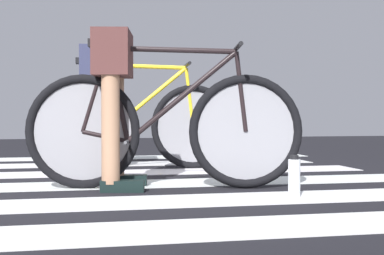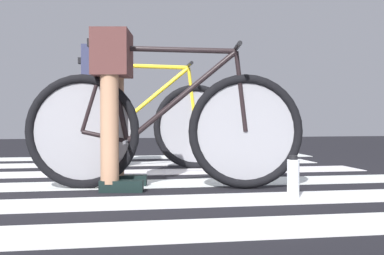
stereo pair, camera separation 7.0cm
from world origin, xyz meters
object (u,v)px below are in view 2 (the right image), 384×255
at_px(bicycle_2_of_2, 135,124).
at_px(water_bottle, 293,178).
at_px(cyclist_2_of_2, 97,90).
at_px(bicycle_1_of_2, 163,127).
at_px(cyclist_1_of_2, 113,87).

distance_m(bicycle_2_of_2, water_bottle, 1.94).
relative_size(bicycle_2_of_2, cyclist_2_of_2, 1.69).
bearing_deg(bicycle_1_of_2, water_bottle, -28.33).
xyz_separation_m(bicycle_1_of_2, cyclist_2_of_2, (-0.38, 1.28, 0.28)).
relative_size(bicycle_2_of_2, water_bottle, 7.26).
bearing_deg(water_bottle, bicycle_1_of_2, 141.26).
height_order(cyclist_1_of_2, water_bottle, cyclist_1_of_2).
height_order(bicycle_1_of_2, cyclist_1_of_2, cyclist_1_of_2).
xyz_separation_m(cyclist_1_of_2, cyclist_2_of_2, (-0.07, 1.23, 0.03)).
xyz_separation_m(bicycle_2_of_2, water_bottle, (0.72, -1.78, -0.27)).
distance_m(cyclist_1_of_2, bicycle_2_of_2, 1.25).
bearing_deg(bicycle_1_of_2, bicycle_2_of_2, 103.46).
relative_size(cyclist_1_of_2, bicycle_2_of_2, 0.57).
bearing_deg(bicycle_2_of_2, cyclist_2_of_2, -180.00).
bearing_deg(cyclist_1_of_2, bicycle_2_of_2, 89.20).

